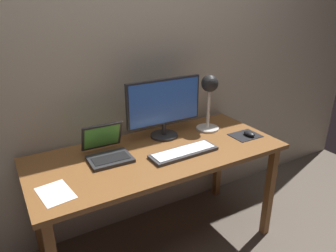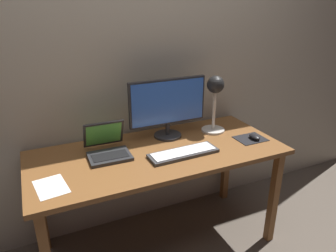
# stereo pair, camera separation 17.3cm
# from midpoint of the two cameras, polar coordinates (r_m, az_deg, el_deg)

# --- Properties ---
(ground_plane) EXTENTS (4.80, 4.80, 0.00)m
(ground_plane) POSITION_cam_midpoint_polar(r_m,az_deg,el_deg) (2.42, -3.78, -20.44)
(ground_plane) COLOR brown
(ground_plane) RESTS_ON ground
(back_wall) EXTENTS (4.80, 0.06, 2.60)m
(back_wall) POSITION_cam_midpoint_polar(r_m,az_deg,el_deg) (2.19, -9.47, 12.91)
(back_wall) COLOR #B2A893
(back_wall) RESTS_ON ground
(desk) EXTENTS (1.60, 0.70, 0.74)m
(desk) POSITION_cam_midpoint_polar(r_m,az_deg,el_deg) (2.04, -4.24, -6.60)
(desk) COLOR brown
(desk) RESTS_ON ground
(monitor) EXTENTS (0.54, 0.19, 0.41)m
(monitor) POSITION_cam_midpoint_polar(r_m,az_deg,el_deg) (2.12, -3.06, 3.75)
(monitor) COLOR #28282B
(monitor) RESTS_ON desk
(keyboard_main) EXTENTS (0.44, 0.15, 0.03)m
(keyboard_main) POSITION_cam_midpoint_polar(r_m,az_deg,el_deg) (1.96, 0.33, -4.82)
(keyboard_main) COLOR #38383A
(keyboard_main) RESTS_ON desk
(laptop) EXTENTS (0.26, 0.27, 0.20)m
(laptop) POSITION_cam_midpoint_polar(r_m,az_deg,el_deg) (1.96, -13.61, -3.95)
(laptop) COLOR #28282B
(laptop) RESTS_ON desk
(desk_lamp) EXTENTS (0.17, 0.17, 0.41)m
(desk_lamp) POSITION_cam_midpoint_polar(r_m,az_deg,el_deg) (2.24, 5.28, 5.89)
(desk_lamp) COLOR beige
(desk_lamp) RESTS_ON desk
(mousepad) EXTENTS (0.20, 0.16, 0.00)m
(mousepad) POSITION_cam_midpoint_polar(r_m,az_deg,el_deg) (2.26, 11.67, -1.73)
(mousepad) COLOR black
(mousepad) RESTS_ON desk
(mouse) EXTENTS (0.06, 0.10, 0.03)m
(mouse) POSITION_cam_midpoint_polar(r_m,az_deg,el_deg) (2.25, 12.37, -1.38)
(mouse) COLOR black
(mouse) RESTS_ON mousepad
(paper_sheet_near_mouse) EXTENTS (0.18, 0.23, 0.00)m
(paper_sheet_near_mouse) POSITION_cam_midpoint_polar(r_m,az_deg,el_deg) (1.72, -22.50, -11.21)
(paper_sheet_near_mouse) COLOR white
(paper_sheet_near_mouse) RESTS_ON desk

